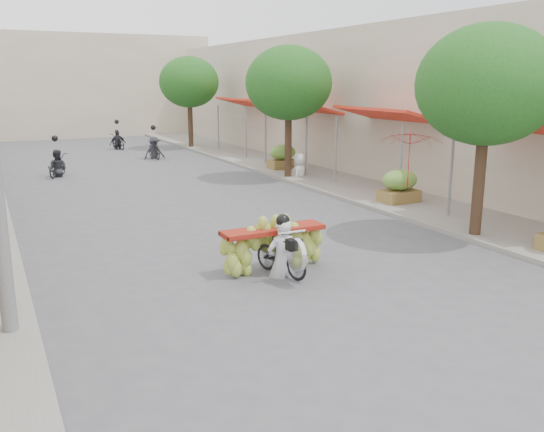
% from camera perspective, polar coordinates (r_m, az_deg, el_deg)
% --- Properties ---
extents(ground, '(120.00, 120.00, 0.00)m').
position_cam_1_polar(ground, '(9.19, 13.51, -12.27)').
color(ground, '#545358').
rests_on(ground, ground).
extents(sidewalk_right, '(4.00, 60.00, 0.12)m').
position_cam_1_polar(sidewalk_right, '(24.95, 3.75, 4.42)').
color(sidewalk_right, gray).
rests_on(sidewalk_right, ground).
extents(shophouse_row_right, '(9.77, 40.00, 6.00)m').
position_cam_1_polar(shophouse_row_right, '(26.76, 14.41, 10.97)').
color(shophouse_row_right, '#BBAF9B').
rests_on(shophouse_row_right, ground).
extents(far_building, '(20.00, 6.00, 7.00)m').
position_cam_1_polar(far_building, '(44.59, -20.04, 12.02)').
color(far_building, beige).
rests_on(far_building, ground).
extents(street_tree_near, '(3.40, 3.40, 5.25)m').
position_cam_1_polar(street_tree_near, '(14.95, 20.54, 12.01)').
color(street_tree_near, '#3A2719').
rests_on(street_tree_near, ground).
extents(street_tree_mid, '(3.40, 3.40, 5.25)m').
position_cam_1_polar(street_tree_mid, '(22.99, 1.65, 13.00)').
color(street_tree_mid, '#3A2719').
rests_on(street_tree_mid, ground).
extents(street_tree_far, '(3.40, 3.40, 5.25)m').
position_cam_1_polar(street_tree_far, '(34.04, -8.21, 12.98)').
color(street_tree_far, '#3A2719').
rests_on(street_tree_far, ground).
extents(produce_crate_mid, '(1.20, 0.88, 1.16)m').
position_cam_1_polar(produce_crate_mid, '(18.71, 12.53, 3.16)').
color(produce_crate_mid, olive).
rests_on(produce_crate_mid, ground).
extents(produce_crate_far, '(1.20, 0.88, 1.16)m').
position_cam_1_polar(produce_crate_far, '(25.34, 1.06, 6.07)').
color(produce_crate_far, olive).
rests_on(produce_crate_far, ground).
extents(banana_motorbike, '(2.22, 1.76, 2.21)m').
position_cam_1_polar(banana_motorbike, '(11.79, 0.59, -2.27)').
color(banana_motorbike, black).
rests_on(banana_motorbike, ground).
extents(market_umbrella, '(1.92, 1.92, 1.71)m').
position_cam_1_polar(market_umbrella, '(17.61, 13.67, 8.20)').
color(market_umbrella, '#A61A16').
rests_on(market_umbrella, ground).
extents(pedestrian, '(1.02, 0.98, 1.81)m').
position_cam_1_polar(pedestrian, '(23.43, 2.76, 6.23)').
color(pedestrian, white).
rests_on(pedestrian, ground).
extents(bg_motorbike_a, '(1.27, 1.74, 1.95)m').
position_cam_1_polar(bg_motorbike_a, '(25.46, -20.57, 5.32)').
color(bg_motorbike_a, black).
rests_on(bg_motorbike_a, ground).
extents(bg_motorbike_b, '(1.08, 1.79, 1.95)m').
position_cam_1_polar(bg_motorbike_b, '(29.90, -11.63, 7.15)').
color(bg_motorbike_b, black).
rests_on(bg_motorbike_b, ground).
extents(bg_motorbike_c, '(1.05, 1.63, 1.95)m').
position_cam_1_polar(bg_motorbike_c, '(34.59, -15.06, 7.73)').
color(bg_motorbike_c, black).
rests_on(bg_motorbike_c, ground).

